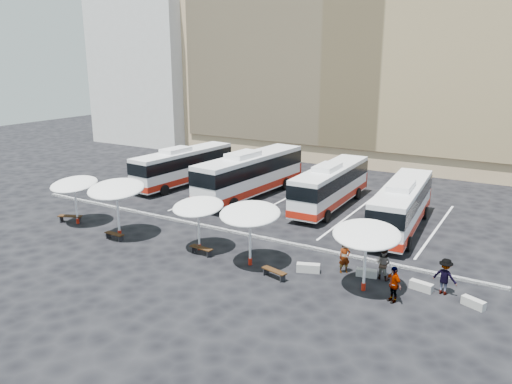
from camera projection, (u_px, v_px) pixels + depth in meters
The scene contains 26 objects.
ground at pixel (219, 233), 32.39m from camera, with size 120.00×120.00×0.00m, color black.
sandstone_building at pixel (380, 42), 55.52m from camera, with size 42.00×18.25×29.60m.
apartment_block at pixel (165, 72), 66.99m from camera, with size 14.00×14.00×18.00m, color silver.
curb_divider at pixel (224, 230), 32.78m from camera, with size 34.00×0.25×0.15m, color black.
bay_lines at pixel (277, 203), 39.03m from camera, with size 24.15×12.00×0.01m.
bus_0 at pixel (184, 165), 44.14m from camera, with size 3.19×10.99×3.44m.
bus_1 at pixel (251, 173), 40.40m from camera, with size 3.49×12.18×3.81m.
bus_2 at pixel (331, 184), 37.59m from camera, with size 2.68×10.87×3.44m.
bus_3 at pixel (402, 205), 32.54m from camera, with size 3.09×10.87×3.40m.
sunshade_0 at pixel (74, 184), 33.51m from camera, with size 3.50×3.53×3.26m.
sunshade_1 at pixel (116, 189), 30.95m from camera, with size 4.45×4.48×3.67m.
sunshade_2 at pixel (198, 207), 28.90m from camera, with size 3.19×3.23×3.14m.
sunshade_3 at pixel (250, 214), 26.71m from camera, with size 3.92×3.95×3.47m.
sunshade_4 at pixel (367, 235), 23.74m from camera, with size 4.04×4.07×3.41m.
wood_bench_0 at pixel (70, 217), 34.35m from camera, with size 1.67×1.05×0.50m.
wood_bench_1 at pixel (114, 235), 31.11m from camera, with size 1.41×0.42×0.43m.
wood_bench_2 at pixel (201, 249), 28.77m from camera, with size 1.51×0.52×0.46m.
wood_bench_3 at pixel (274, 272), 25.73m from camera, with size 1.52×0.75×0.45m.
conc_bench_0 at pixel (308, 268), 26.51m from camera, with size 1.23×0.41×0.46m, color #979792.
conc_bench_1 at pixel (367, 273), 25.96m from camera, with size 1.07×0.36×0.40m, color #979792.
conc_bench_2 at pixel (421, 286), 24.45m from camera, with size 1.12×0.37×0.42m, color #979792.
conc_bench_3 at pixel (473, 303), 22.82m from camera, with size 1.07×0.36×0.40m, color #979792.
passenger_0 at pixel (345, 258), 26.28m from camera, with size 0.62×0.41×1.70m, color black.
passenger_1 at pixel (383, 264), 25.54m from camera, with size 0.82×0.64×1.68m, color black.
passenger_2 at pixel (393, 284), 23.15m from camera, with size 1.04×0.43×1.77m, color black.
passenger_3 at pixel (445, 276), 23.90m from camera, with size 1.17×0.67×1.81m, color black.
Camera 1 is at (17.58, -25.08, 11.13)m, focal length 35.00 mm.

